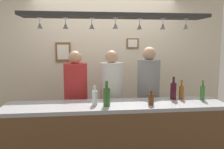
{
  "coord_description": "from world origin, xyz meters",
  "views": [
    {
      "loc": [
        -0.36,
        -3.07,
        1.73
      ],
      "look_at": [
        0.0,
        0.1,
        1.3
      ],
      "focal_mm": 36.91,
      "sensor_mm": 36.0,
      "label": 1
    }
  ],
  "objects_px": {
    "bottle_soda_clear": "(95,97)",
    "bottle_beer_green_import": "(202,92)",
    "person_right_grey_shirt": "(148,91)",
    "bottle_beer_amber_tall": "(181,92)",
    "person_left_red_shirt": "(76,95)",
    "bottle_champagne_green": "(107,96)",
    "picture_frame_caricature": "(63,52)",
    "bottle_wine_dark_red": "(173,90)",
    "picture_frame_upper_small": "(133,43)",
    "bottle_beer_brown_stubby": "(151,99)",
    "person_middle_white_patterned_shirt": "(111,94)"
  },
  "relations": [
    {
      "from": "person_middle_white_patterned_shirt",
      "to": "person_right_grey_shirt",
      "type": "bearing_deg",
      "value": 0.0
    },
    {
      "from": "bottle_beer_green_import",
      "to": "person_middle_white_patterned_shirt",
      "type": "bearing_deg",
      "value": 153.81
    },
    {
      "from": "bottle_wine_dark_red",
      "to": "bottle_soda_clear",
      "type": "height_order",
      "value": "bottle_wine_dark_red"
    },
    {
      "from": "bottle_beer_brown_stubby",
      "to": "picture_frame_caricature",
      "type": "xyz_separation_m",
      "value": [
        -1.16,
        1.51,
        0.51
      ]
    },
    {
      "from": "bottle_soda_clear",
      "to": "bottle_wine_dark_red",
      "type": "bearing_deg",
      "value": 9.07
    },
    {
      "from": "bottle_soda_clear",
      "to": "bottle_beer_green_import",
      "type": "bearing_deg",
      "value": 3.42
    },
    {
      "from": "bottle_beer_amber_tall",
      "to": "bottle_beer_green_import",
      "type": "xyz_separation_m",
      "value": [
        0.25,
        -0.08,
        0.0
      ]
    },
    {
      "from": "person_right_grey_shirt",
      "to": "bottle_beer_brown_stubby",
      "type": "relative_size",
      "value": 9.34
    },
    {
      "from": "bottle_beer_green_import",
      "to": "picture_frame_upper_small",
      "type": "distance_m",
      "value": 1.62
    },
    {
      "from": "bottle_champagne_green",
      "to": "bottle_beer_green_import",
      "type": "height_order",
      "value": "bottle_champagne_green"
    },
    {
      "from": "bottle_soda_clear",
      "to": "picture_frame_caricature",
      "type": "xyz_separation_m",
      "value": [
        -0.49,
        1.42,
        0.49
      ]
    },
    {
      "from": "picture_frame_caricature",
      "to": "bottle_champagne_green",
      "type": "bearing_deg",
      "value": -67.08
    },
    {
      "from": "person_middle_white_patterned_shirt",
      "to": "picture_frame_caricature",
      "type": "xyz_separation_m",
      "value": [
        -0.77,
        0.78,
        0.6
      ]
    },
    {
      "from": "person_right_grey_shirt",
      "to": "bottle_beer_green_import",
      "type": "height_order",
      "value": "person_right_grey_shirt"
    },
    {
      "from": "bottle_champagne_green",
      "to": "bottle_beer_brown_stubby",
      "type": "height_order",
      "value": "bottle_champagne_green"
    },
    {
      "from": "bottle_wine_dark_red",
      "to": "bottle_beer_amber_tall",
      "type": "bearing_deg",
      "value": -0.26
    },
    {
      "from": "bottle_beer_brown_stubby",
      "to": "person_left_red_shirt",
      "type": "bearing_deg",
      "value": 141.89
    },
    {
      "from": "bottle_soda_clear",
      "to": "bottle_champagne_green",
      "type": "bearing_deg",
      "value": -26.65
    },
    {
      "from": "picture_frame_caricature",
      "to": "bottle_beer_amber_tall",
      "type": "bearing_deg",
      "value": -37.34
    },
    {
      "from": "person_left_red_shirt",
      "to": "picture_frame_caricature",
      "type": "distance_m",
      "value": 1.02
    },
    {
      "from": "bottle_wine_dark_red",
      "to": "picture_frame_upper_small",
      "type": "relative_size",
      "value": 1.36
    },
    {
      "from": "bottle_beer_brown_stubby",
      "to": "bottle_beer_green_import",
      "type": "distance_m",
      "value": 0.76
    },
    {
      "from": "person_right_grey_shirt",
      "to": "bottle_champagne_green",
      "type": "xyz_separation_m",
      "value": [
        -0.7,
        -0.71,
        0.1
      ]
    },
    {
      "from": "bottle_beer_green_import",
      "to": "bottle_beer_amber_tall",
      "type": "bearing_deg",
      "value": 161.98
    },
    {
      "from": "person_left_red_shirt",
      "to": "bottle_champagne_green",
      "type": "relative_size",
      "value": 5.43
    },
    {
      "from": "person_left_red_shirt",
      "to": "bottle_beer_brown_stubby",
      "type": "bearing_deg",
      "value": -38.11
    },
    {
      "from": "person_right_grey_shirt",
      "to": "bottle_champagne_green",
      "type": "height_order",
      "value": "person_right_grey_shirt"
    },
    {
      "from": "person_middle_white_patterned_shirt",
      "to": "picture_frame_caricature",
      "type": "bearing_deg",
      "value": 134.45
    },
    {
      "from": "person_middle_white_patterned_shirt",
      "to": "bottle_beer_amber_tall",
      "type": "height_order",
      "value": "person_middle_white_patterned_shirt"
    },
    {
      "from": "bottle_beer_amber_tall",
      "to": "picture_frame_caricature",
      "type": "relative_size",
      "value": 0.76
    },
    {
      "from": "person_right_grey_shirt",
      "to": "picture_frame_upper_small",
      "type": "relative_size",
      "value": 7.64
    },
    {
      "from": "picture_frame_upper_small",
      "to": "picture_frame_caricature",
      "type": "distance_m",
      "value": 1.25
    },
    {
      "from": "person_left_red_shirt",
      "to": "bottle_beer_brown_stubby",
      "type": "distance_m",
      "value": 1.18
    },
    {
      "from": "person_right_grey_shirt",
      "to": "bottle_beer_amber_tall",
      "type": "distance_m",
      "value": 0.58
    },
    {
      "from": "person_left_red_shirt",
      "to": "bottle_soda_clear",
      "type": "relative_size",
      "value": 7.08
    },
    {
      "from": "picture_frame_caricature",
      "to": "picture_frame_upper_small",
      "type": "bearing_deg",
      "value": 0.0
    },
    {
      "from": "person_right_grey_shirt",
      "to": "bottle_beer_green_import",
      "type": "bearing_deg",
      "value": -44.47
    },
    {
      "from": "bottle_beer_green_import",
      "to": "picture_frame_upper_small",
      "type": "xyz_separation_m",
      "value": [
        -0.66,
        1.34,
        0.63
      ]
    },
    {
      "from": "person_right_grey_shirt",
      "to": "bottle_beer_green_import",
      "type": "xyz_separation_m",
      "value": [
        0.57,
        -0.56,
        0.09
      ]
    },
    {
      "from": "bottle_champagne_green",
      "to": "bottle_wine_dark_red",
      "type": "height_order",
      "value": "same"
    },
    {
      "from": "bottle_wine_dark_red",
      "to": "bottle_beer_brown_stubby",
      "type": "height_order",
      "value": "bottle_wine_dark_red"
    },
    {
      "from": "bottle_champagne_green",
      "to": "picture_frame_caricature",
      "type": "relative_size",
      "value": 0.88
    },
    {
      "from": "person_left_red_shirt",
      "to": "bottle_wine_dark_red",
      "type": "xyz_separation_m",
      "value": [
        1.3,
        -0.47,
        0.14
      ]
    },
    {
      "from": "bottle_beer_brown_stubby",
      "to": "picture_frame_upper_small",
      "type": "relative_size",
      "value": 0.82
    },
    {
      "from": "person_right_grey_shirt",
      "to": "bottle_wine_dark_red",
      "type": "distance_m",
      "value": 0.53
    },
    {
      "from": "person_right_grey_shirt",
      "to": "bottle_beer_green_import",
      "type": "distance_m",
      "value": 0.8
    },
    {
      "from": "bottle_soda_clear",
      "to": "picture_frame_caricature",
      "type": "distance_m",
      "value": 1.58
    },
    {
      "from": "bottle_soda_clear",
      "to": "person_left_red_shirt",
      "type": "bearing_deg",
      "value": 111.5
    },
    {
      "from": "person_middle_white_patterned_shirt",
      "to": "picture_frame_caricature",
      "type": "height_order",
      "value": "picture_frame_caricature"
    },
    {
      "from": "person_left_red_shirt",
      "to": "bottle_beer_green_import",
      "type": "height_order",
      "value": "person_left_red_shirt"
    }
  ]
}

